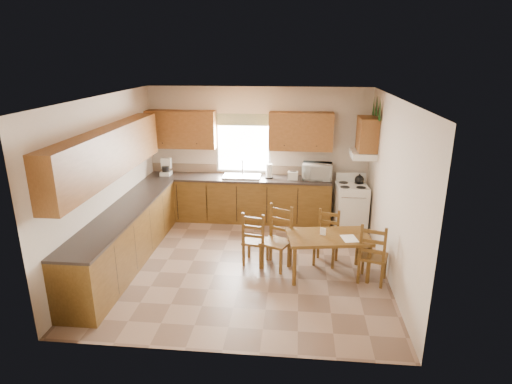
# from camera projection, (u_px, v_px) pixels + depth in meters

# --- Properties ---
(floor) EXTENTS (4.50, 4.50, 0.00)m
(floor) POSITION_uv_depth(u_px,v_px,m) (245.00, 263.00, 7.09)
(floor) COLOR #876C59
(floor) RESTS_ON ground
(ceiling) EXTENTS (4.50, 4.50, 0.00)m
(ceiling) POSITION_uv_depth(u_px,v_px,m) (244.00, 97.00, 6.26)
(ceiling) COLOR brown
(ceiling) RESTS_ON floor
(wall_left) EXTENTS (4.50, 4.50, 0.00)m
(wall_left) POSITION_uv_depth(u_px,v_px,m) (106.00, 181.00, 6.89)
(wall_left) COLOR beige
(wall_left) RESTS_ON floor
(wall_right) EXTENTS (4.50, 4.50, 0.00)m
(wall_right) POSITION_uv_depth(u_px,v_px,m) (392.00, 190.00, 6.47)
(wall_right) COLOR beige
(wall_right) RESTS_ON floor
(wall_back) EXTENTS (4.50, 4.50, 0.00)m
(wall_back) POSITION_uv_depth(u_px,v_px,m) (258.00, 154.00, 8.81)
(wall_back) COLOR beige
(wall_back) RESTS_ON floor
(wall_front) EXTENTS (4.50, 4.50, 0.00)m
(wall_front) POSITION_uv_depth(u_px,v_px,m) (219.00, 247.00, 4.55)
(wall_front) COLOR beige
(wall_front) RESTS_ON floor
(lower_cab_back) EXTENTS (3.75, 0.60, 0.88)m
(lower_cab_back) POSITION_uv_depth(u_px,v_px,m) (239.00, 199.00, 8.84)
(lower_cab_back) COLOR brown
(lower_cab_back) RESTS_ON floor
(lower_cab_left) EXTENTS (0.60, 3.60, 0.88)m
(lower_cab_left) POSITION_uv_depth(u_px,v_px,m) (126.00, 238.00, 7.00)
(lower_cab_left) COLOR brown
(lower_cab_left) RESTS_ON floor
(counter_back) EXTENTS (3.75, 0.63, 0.04)m
(counter_back) POSITION_uv_depth(u_px,v_px,m) (238.00, 178.00, 8.70)
(counter_back) COLOR #332A27
(counter_back) RESTS_ON lower_cab_back
(counter_left) EXTENTS (0.63, 3.60, 0.04)m
(counter_left) POSITION_uv_depth(u_px,v_px,m) (123.00, 211.00, 6.86)
(counter_left) COLOR #332A27
(counter_left) RESTS_ON lower_cab_left
(backsplash) EXTENTS (3.75, 0.01, 0.18)m
(backsplash) POSITION_uv_depth(u_px,v_px,m) (240.00, 169.00, 8.94)
(backsplash) COLOR #856D55
(backsplash) RESTS_ON counter_back
(upper_cab_back_left) EXTENTS (1.41, 0.33, 0.75)m
(upper_cab_back_left) POSITION_uv_depth(u_px,v_px,m) (181.00, 129.00, 8.64)
(upper_cab_back_left) COLOR brown
(upper_cab_back_left) RESTS_ON wall_back
(upper_cab_back_right) EXTENTS (1.25, 0.33, 0.75)m
(upper_cab_back_right) POSITION_uv_depth(u_px,v_px,m) (301.00, 131.00, 8.41)
(upper_cab_back_right) COLOR brown
(upper_cab_back_right) RESTS_ON wall_back
(upper_cab_left) EXTENTS (0.33, 3.60, 0.75)m
(upper_cab_left) POSITION_uv_depth(u_px,v_px,m) (109.00, 153.00, 6.57)
(upper_cab_left) COLOR brown
(upper_cab_left) RESTS_ON wall_left
(upper_cab_stove) EXTENTS (0.33, 0.62, 0.62)m
(upper_cab_stove) POSITION_uv_depth(u_px,v_px,m) (367.00, 134.00, 7.88)
(upper_cab_stove) COLOR brown
(upper_cab_stove) RESTS_ON wall_right
(range_hood) EXTENTS (0.44, 0.62, 0.12)m
(range_hood) POSITION_uv_depth(u_px,v_px,m) (363.00, 154.00, 8.00)
(range_hood) COLOR silver
(range_hood) RESTS_ON wall_right
(window_frame) EXTENTS (1.13, 0.02, 1.18)m
(window_frame) POSITION_uv_depth(u_px,v_px,m) (243.00, 144.00, 8.74)
(window_frame) COLOR silver
(window_frame) RESTS_ON wall_back
(window_pane) EXTENTS (1.05, 0.01, 1.10)m
(window_pane) POSITION_uv_depth(u_px,v_px,m) (243.00, 144.00, 8.74)
(window_pane) COLOR white
(window_pane) RESTS_ON wall_back
(window_valance) EXTENTS (1.19, 0.01, 0.24)m
(window_valance) POSITION_uv_depth(u_px,v_px,m) (243.00, 120.00, 8.56)
(window_valance) COLOR #476335
(window_valance) RESTS_ON wall_back
(sink_basin) EXTENTS (0.75, 0.45, 0.04)m
(sink_basin) POSITION_uv_depth(u_px,v_px,m) (242.00, 176.00, 8.68)
(sink_basin) COLOR silver
(sink_basin) RESTS_ON counter_back
(pine_decal_a) EXTENTS (0.22, 0.22, 0.36)m
(pine_decal_a) POSITION_uv_depth(u_px,v_px,m) (380.00, 110.00, 7.41)
(pine_decal_a) COLOR #163F16
(pine_decal_a) RESTS_ON wall_right
(pine_decal_b) EXTENTS (0.22, 0.22, 0.36)m
(pine_decal_b) POSITION_uv_depth(u_px,v_px,m) (377.00, 106.00, 7.70)
(pine_decal_b) COLOR #163F16
(pine_decal_b) RESTS_ON wall_right
(pine_decal_c) EXTENTS (0.22, 0.22, 0.36)m
(pine_decal_c) POSITION_uv_depth(u_px,v_px,m) (374.00, 106.00, 8.02)
(pine_decal_c) COLOR #163F16
(pine_decal_c) RESTS_ON wall_right
(stove) EXTENTS (0.64, 0.66, 0.87)m
(stove) POSITION_uv_depth(u_px,v_px,m) (351.00, 207.00, 8.39)
(stove) COLOR silver
(stove) RESTS_ON floor
(coffeemaker) EXTENTS (0.22, 0.27, 0.38)m
(coffeemaker) POSITION_uv_depth(u_px,v_px,m) (166.00, 166.00, 8.78)
(coffeemaker) COLOR silver
(coffeemaker) RESTS_ON counter_back
(paper_towel) EXTENTS (0.16, 0.16, 0.29)m
(paper_towel) POSITION_uv_depth(u_px,v_px,m) (269.00, 171.00, 8.58)
(paper_towel) COLOR white
(paper_towel) RESTS_ON counter_back
(toaster) EXTENTS (0.20, 0.13, 0.16)m
(toaster) POSITION_uv_depth(u_px,v_px,m) (293.00, 176.00, 8.50)
(toaster) COLOR silver
(toaster) RESTS_ON counter_back
(microwave) EXTENTS (0.57, 0.42, 0.32)m
(microwave) POSITION_uv_depth(u_px,v_px,m) (317.00, 171.00, 8.49)
(microwave) COLOR silver
(microwave) RESTS_ON counter_back
(dining_table) EXTENTS (1.34, 0.89, 0.66)m
(dining_table) POSITION_uv_depth(u_px,v_px,m) (327.00, 255.00, 6.63)
(dining_table) COLOR brown
(dining_table) RESTS_ON floor
(chair_near_left) EXTENTS (0.45, 0.43, 0.91)m
(chair_near_left) POSITION_uv_depth(u_px,v_px,m) (256.00, 237.00, 6.97)
(chair_near_left) COLOR brown
(chair_near_left) RESTS_ON floor
(chair_near_right) EXTENTS (0.50, 0.49, 0.95)m
(chair_near_right) POSITION_uv_depth(u_px,v_px,m) (374.00, 253.00, 6.40)
(chair_near_right) COLOR brown
(chair_near_right) RESTS_ON floor
(chair_far_left) EXTENTS (0.55, 0.54, 1.01)m
(chair_far_left) POSITION_uv_depth(u_px,v_px,m) (276.00, 238.00, 6.82)
(chair_far_left) COLOR brown
(chair_far_left) RESTS_ON floor
(chair_far_right) EXTENTS (0.45, 0.44, 0.88)m
(chair_far_right) POSITION_uv_depth(u_px,v_px,m) (326.00, 238.00, 6.97)
(chair_far_right) COLOR brown
(chair_far_right) RESTS_ON floor
(table_paper) EXTENTS (0.27, 0.32, 0.00)m
(table_paper) POSITION_uv_depth(u_px,v_px,m) (349.00, 238.00, 6.42)
(table_paper) COLOR white
(table_paper) RESTS_ON dining_table
(table_card) EXTENTS (0.09, 0.05, 0.11)m
(table_card) POSITION_uv_depth(u_px,v_px,m) (323.00, 231.00, 6.53)
(table_card) COLOR white
(table_card) RESTS_ON dining_table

